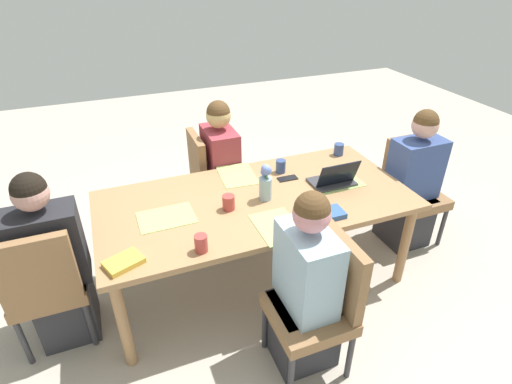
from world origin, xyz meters
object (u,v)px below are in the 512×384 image
book_blue_cover (124,262)px  phone_black (288,178)px  chair_head_right_left_near (45,283)px  person_far_left_far (305,293)px  coffee_mug_near_right (281,166)px  laptop_head_left_left_mid (334,179)px  person_near_right_near (221,175)px  coffee_mug_near_left (201,243)px  coffee_mug_centre_left (339,149)px  chair_far_left_far (321,300)px  person_head_right_left_near (55,269)px  book_red_cover (328,214)px  flower_vase (266,181)px  chair_head_left_left_mid (410,185)px  chair_near_right_near (211,177)px  coffee_mug_centre_right (229,202)px  person_head_left_left_mid (411,187)px  dining_table (256,206)px

book_blue_cover → phone_black: bearing=-178.1°
chair_head_right_left_near → person_far_left_far: (-1.40, 0.67, 0.03)m
coffee_mug_near_right → phone_black: 0.13m
laptop_head_left_left_mid → coffee_mug_near_right: (0.28, -0.32, 0.01)m
person_near_right_near → coffee_mug_near_right: bearing=127.0°
person_near_right_near → coffee_mug_near_left: size_ratio=11.26×
coffee_mug_centre_left → chair_far_left_far: bearing=55.8°
person_head_right_left_near → book_red_cover: bearing=168.3°
flower_vase → coffee_mug_near_right: size_ratio=2.60×
chair_head_right_left_near → coffee_mug_near_right: 1.79m
person_head_right_left_near → coffee_mug_centre_left: (-2.24, -0.42, 0.24)m
chair_head_right_left_near → chair_head_left_left_mid: 2.84m
chair_near_right_near → book_red_cover: chair_near_right_near is taller
chair_near_right_near → coffee_mug_centre_right: bearing=82.3°
book_red_cover → person_head_left_left_mid: bearing=-159.2°
chair_head_right_left_near → coffee_mug_centre_right: size_ratio=8.79×
chair_far_left_far → person_near_right_near: person_near_right_near is taller
person_head_right_left_near → phone_black: size_ratio=7.97×
coffee_mug_near_left → coffee_mug_centre_left: size_ratio=1.07×
dining_table → coffee_mug_near_right: bearing=-137.9°
chair_far_left_far → person_head_right_left_near: bearing=-29.6°
person_near_right_near → coffee_mug_centre_left: (-0.93, 0.36, 0.24)m
person_far_left_far → laptop_head_left_left_mid: bearing=-129.4°
dining_table → chair_head_left_left_mid: (-1.43, -0.05, -0.16)m
person_head_left_left_mid → chair_head_left_left_mid: bearing=-128.8°
person_near_right_near → book_red_cover: (-0.39, 1.13, 0.21)m
dining_table → chair_head_left_left_mid: bearing=-177.9°
phone_black → flower_vase: bearing=-141.9°
book_red_cover → phone_black: 0.55m
person_head_left_left_mid → coffee_mug_near_right: bearing=-16.5°
laptop_head_left_left_mid → coffee_mug_centre_right: laptop_head_left_left_mid is taller
person_far_left_far → dining_table: bearing=-90.2°
dining_table → coffee_mug_centre_left: coffee_mug_centre_left is taller
flower_vase → person_near_right_near: bearing=-83.7°
person_head_left_left_mid → book_red_cover: bearing=19.4°
chair_near_right_near → person_head_right_left_near: bearing=34.0°
person_head_right_left_near → book_blue_cover: 0.58m
chair_head_left_left_mid → chair_far_left_far: (1.36, 0.88, 0.00)m
chair_far_left_far → person_far_left_far: (0.07, -0.06, 0.03)m
book_blue_cover → chair_head_left_left_mid: bearing=168.7°
book_blue_cover → coffee_mug_centre_left: bearing=-178.8°
chair_head_left_left_mid → flower_vase: (1.37, 0.08, 0.36)m
person_head_left_left_mid → book_blue_cover: bearing=8.8°
person_far_left_far → book_red_cover: person_far_left_far is taller
flower_vase → coffee_mug_centre_left: (-0.84, -0.42, -0.09)m
chair_near_right_near → book_red_cover: 1.30m
person_head_right_left_near → coffee_mug_near_right: size_ratio=11.65×
chair_head_left_left_mid → flower_vase: flower_vase is taller
person_head_left_left_mid → coffee_mug_near_left: 1.93m
chair_near_right_near → phone_black: chair_near_right_near is taller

